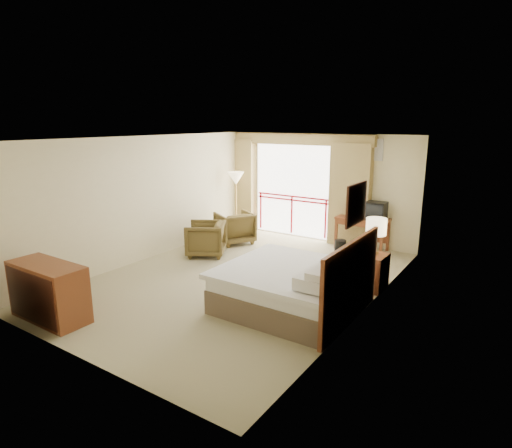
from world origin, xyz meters
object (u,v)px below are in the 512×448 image
Objects in this scene: nightstand at (372,272)px; tv at (376,211)px; wastebasket at (340,247)px; side_table at (210,232)px; armchair_near at (206,255)px; floor_lamp at (236,181)px; desk at (363,224)px; bed at (294,286)px; armchair_far at (235,242)px; dresser at (48,292)px; table_lamp at (376,227)px.

tv is (-0.72, 2.24, 0.66)m from nightstand.
side_table reaches higher than wastebasket.
armchair_near is 2.51m from floor_lamp.
desk is at bearing 66.35° from wastebasket.
nightstand is at bearing -51.61° from wastebasket.
nightstand is 0.39× the size of floor_lamp.
nightstand is 4.25m from side_table.
desk reaches higher than wastebasket.
armchair_far is (-3.11, 2.58, -0.38)m from bed.
armchair_near is at bearing -73.84° from floor_lamp.
dresser is at bearing -118.54° from desk.
bed is at bearing -71.94° from tv.
table_lamp reaches higher than armchair_far.
wastebasket is at bearing 61.97° from dresser.
table_lamp is (0.00, 0.05, 0.83)m from nightstand.
floor_lamp is (-3.61, 3.35, 1.07)m from bed.
dresser is at bearing 32.14° from armchair_far.
tv is 4.04m from armchair_near.
desk is 2.39× the size of side_table.
side_table is (-3.50, -1.75, -0.64)m from tv.
dresser reaches higher than desk.
nightstand is 3.86m from armchair_near.
tv is 1.37× the size of wastebasket.
nightstand reaches higher than armchair_far.
bed is 4.06m from armchair_far.
wastebasket is at bearing 99.17° from bed.
table_lamp reaches higher than dresser.
tv reaches higher than desk.
wastebasket is (-0.29, -0.65, -0.44)m from desk.
dresser is at bearing -133.14° from table_lamp.
floor_lamp reaches higher than dresser.
dresser is (0.08, -3.83, 0.45)m from armchair_near.
bed is 1.77× the size of desk.
armchair_near is (-2.53, -1.78, -0.17)m from wastebasket.
wastebasket is at bearing 21.70° from side_table.
armchair_far is 5.05m from dresser.
bed reaches higher than dresser.
desk reaches higher than side_table.
nightstand is at bearing -52.92° from tv.
table_lamp is 0.76× the size of armchair_near.
tv is 0.54× the size of armchair_near.
bed is at bearing 80.77° from armchair_far.
bed is 6.40× the size of wastebasket.
floor_lamp is 5.92m from dresser.
table_lamp reaches higher than tv.
side_table is (-4.23, 0.49, 0.02)m from nightstand.
bed is at bearing -91.57° from desk.
table_lamp is 0.48× the size of dresser.
tv is (0.30, -0.06, 0.38)m from desk.
armchair_far is (-3.91, 1.07, -0.33)m from nightstand.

